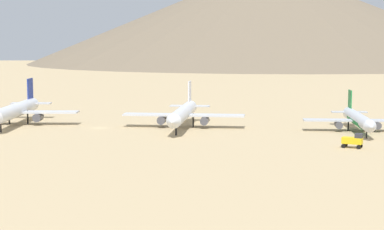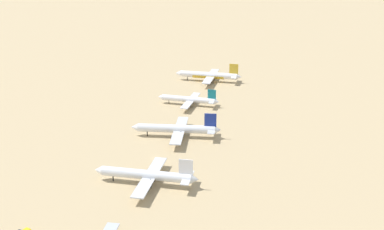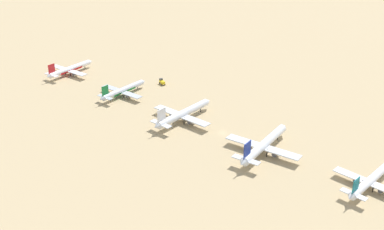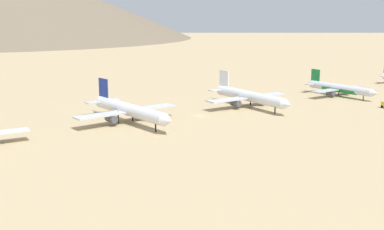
{
  "view_description": "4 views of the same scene",
  "coord_description": "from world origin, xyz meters",
  "px_view_note": "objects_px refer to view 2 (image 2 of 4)",
  "views": [
    {
      "loc": [
        202.66,
        30.48,
        27.46
      ],
      "look_at": [
        3.94,
        30.47,
        4.72
      ],
      "focal_mm": 58.93,
      "sensor_mm": 36.0,
      "label": 1
    },
    {
      "loc": [
        -36.97,
        220.99,
        106.39
      ],
      "look_at": [
        -13.34,
        -56.32,
        3.21
      ],
      "focal_mm": 45.27,
      "sensor_mm": 36.0,
      "label": 2
    },
    {
      "loc": [
        -207.55,
        -118.52,
        125.96
      ],
      "look_at": [
        2.78,
        23.06,
        4.07
      ],
      "focal_mm": 44.81,
      "sensor_mm": 36.0,
      "label": 3
    },
    {
      "loc": [
        140.58,
        -121.22,
        39.85
      ],
      "look_at": [
        9.06,
        -11.94,
        3.46
      ],
      "focal_mm": 44.81,
      "sensor_mm": 36.0,
      "label": 4
    }
  ],
  "objects_px": {
    "parked_jet_1": "(189,99)",
    "parked_jet_2": "(177,129)",
    "parked_jet_3": "(147,175)",
    "parked_jet_0": "(209,75)"
  },
  "relations": [
    {
      "from": "parked_jet_2",
      "to": "parked_jet_3",
      "type": "bearing_deg",
      "value": 82.66
    },
    {
      "from": "parked_jet_3",
      "to": "parked_jet_1",
      "type": "bearing_deg",
      "value": -94.63
    },
    {
      "from": "parked_jet_0",
      "to": "parked_jet_2",
      "type": "height_order",
      "value": "parked_jet_0"
    },
    {
      "from": "parked_jet_1",
      "to": "parked_jet_2",
      "type": "height_order",
      "value": "parked_jet_2"
    },
    {
      "from": "parked_jet_2",
      "to": "parked_jet_3",
      "type": "xyz_separation_m",
      "value": [
        7.24,
        56.21,
        -0.17
      ]
    },
    {
      "from": "parked_jet_0",
      "to": "parked_jet_1",
      "type": "height_order",
      "value": "parked_jet_0"
    },
    {
      "from": "parked_jet_0",
      "to": "parked_jet_3",
      "type": "bearing_deg",
      "value": 83.49
    },
    {
      "from": "parked_jet_3",
      "to": "parked_jet_0",
      "type": "bearing_deg",
      "value": -96.51
    },
    {
      "from": "parked_jet_0",
      "to": "parked_jet_2",
      "type": "distance_m",
      "value": 112.99
    },
    {
      "from": "parked_jet_2",
      "to": "parked_jet_3",
      "type": "height_order",
      "value": "parked_jet_2"
    }
  ]
}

